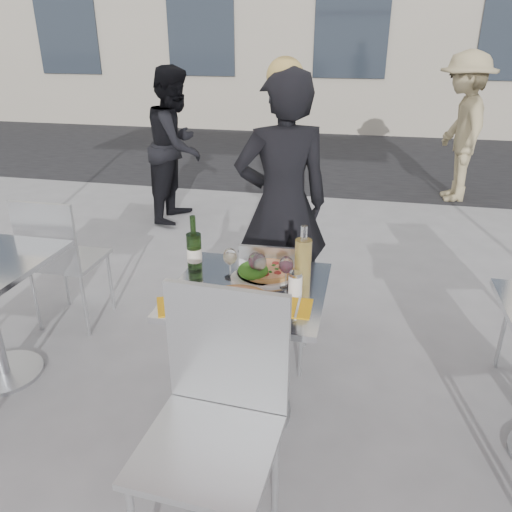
% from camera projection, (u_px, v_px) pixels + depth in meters
% --- Properties ---
extents(ground, '(80.00, 80.00, 0.00)m').
position_uv_depth(ground, '(250.00, 412.00, 2.67)').
color(ground, slate).
extents(street_asphalt, '(24.00, 5.00, 0.00)m').
position_uv_depth(street_asphalt, '(337.00, 155.00, 8.47)').
color(street_asphalt, black).
rests_on(street_asphalt, ground).
extents(main_table, '(0.72, 0.72, 0.75)m').
position_uv_depth(main_table, '(249.00, 326.00, 2.45)').
color(main_table, '#B7BABF').
rests_on(main_table, ground).
extents(chair_far, '(0.39, 0.40, 0.83)m').
position_uv_depth(chair_far, '(276.00, 295.00, 2.85)').
color(chair_far, silver).
rests_on(chair_far, ground).
extents(chair_near, '(0.50, 0.51, 1.04)m').
position_uv_depth(chair_near, '(217.00, 407.00, 1.80)').
color(chair_near, silver).
rests_on(chair_near, ground).
extents(side_chair_lfar, '(0.43, 0.44, 0.93)m').
position_uv_depth(side_chair_lfar, '(59.00, 253.00, 3.25)').
color(side_chair_lfar, silver).
rests_on(side_chair_lfar, ground).
extents(woman_diner, '(0.73, 0.62, 1.69)m').
position_uv_depth(woman_diner, '(282.00, 206.00, 3.20)').
color(woman_diner, black).
rests_on(woman_diner, ground).
extents(pedestrian_a, '(0.62, 0.78, 1.59)m').
position_uv_depth(pedestrian_a, '(176.00, 146.00, 5.22)').
color(pedestrian_a, black).
rests_on(pedestrian_a, ground).
extents(pedestrian_b, '(0.71, 1.15, 1.72)m').
position_uv_depth(pedestrian_b, '(461.00, 128.00, 5.85)').
color(pedestrian_b, '#9B8B64').
rests_on(pedestrian_b, ground).
extents(pizza_near, '(0.30, 0.30, 0.02)m').
position_uv_depth(pizza_near, '(237.00, 301.00, 2.22)').
color(pizza_near, tan).
rests_on(pizza_near, main_table).
extents(pizza_far, '(0.31, 0.31, 0.03)m').
position_uv_depth(pizza_far, '(267.00, 271.00, 2.49)').
color(pizza_far, white).
rests_on(pizza_far, main_table).
extents(salad_plate, '(0.22, 0.22, 0.09)m').
position_uv_depth(salad_plate, '(253.00, 272.00, 2.44)').
color(salad_plate, white).
rests_on(salad_plate, main_table).
extents(wine_bottle, '(0.07, 0.07, 0.29)m').
position_uv_depth(wine_bottle, '(194.00, 250.00, 2.49)').
color(wine_bottle, '#26481B').
rests_on(wine_bottle, main_table).
extents(carafe, '(0.08, 0.08, 0.29)m').
position_uv_depth(carafe, '(303.00, 260.00, 2.37)').
color(carafe, tan).
rests_on(carafe, main_table).
extents(sugar_shaker, '(0.06, 0.06, 0.11)m').
position_uv_depth(sugar_shaker, '(295.00, 283.00, 2.29)').
color(sugar_shaker, white).
rests_on(sugar_shaker, main_table).
extents(wineglass_white_a, '(0.07, 0.07, 0.16)m').
position_uv_depth(wineglass_white_a, '(230.00, 258.00, 2.42)').
color(wineglass_white_a, white).
rests_on(wineglass_white_a, main_table).
extents(wineglass_white_b, '(0.07, 0.07, 0.16)m').
position_uv_depth(wineglass_white_b, '(259.00, 263.00, 2.36)').
color(wineglass_white_b, white).
rests_on(wineglass_white_b, main_table).
extents(wineglass_red_a, '(0.07, 0.07, 0.16)m').
position_uv_depth(wineglass_red_a, '(255.00, 262.00, 2.37)').
color(wineglass_red_a, white).
rests_on(wineglass_red_a, main_table).
extents(wineglass_red_b, '(0.07, 0.07, 0.16)m').
position_uv_depth(wineglass_red_b, '(286.00, 266.00, 2.33)').
color(wineglass_red_b, white).
rests_on(wineglass_red_b, main_table).
extents(napkin_left, '(0.24, 0.24, 0.01)m').
position_uv_depth(napkin_left, '(178.00, 305.00, 2.21)').
color(napkin_left, gold).
rests_on(napkin_left, main_table).
extents(napkin_right, '(0.18, 0.20, 0.01)m').
position_uv_depth(napkin_right, '(291.00, 307.00, 2.19)').
color(napkin_right, gold).
rests_on(napkin_right, main_table).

